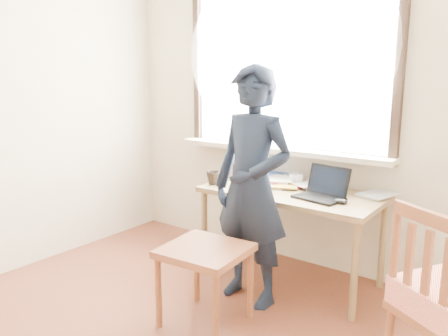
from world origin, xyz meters
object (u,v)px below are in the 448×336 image
Objects in this scene: desk at (291,200)px; mug_white at (296,179)px; mug_dark at (213,178)px; laptop at (323,190)px; work_chair at (205,259)px; person at (252,187)px.

desk is 11.55× the size of mug_white.
laptop is at bearing 9.71° from mug_dark.
laptop is at bearing 64.23° from work_chair.
mug_dark is (-0.58, -0.18, 0.12)m from desk.
work_chair is at bearing -55.55° from mug_dark.
mug_white reaches higher than desk.
mug_white is at bearing 86.50° from work_chair.
mug_white reaches higher than work_chair.
mug_white is 0.21× the size of work_chair.
laptop reaches higher than mug_white.
mug_white is at bearing 144.34° from laptop.
person reaches higher than work_chair.
person reaches higher than mug_white.
mug_dark is 0.07× the size of person.
laptop is at bearing -7.69° from desk.
laptop is 0.51m from person.
person is (0.51, -0.24, 0.05)m from mug_dark.
desk is at bearing 172.31° from laptop.
laptop is 3.21× the size of mug_dark.
laptop is at bearing 53.32° from person.
desk reaches higher than work_chair.
person reaches higher than mug_dark.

